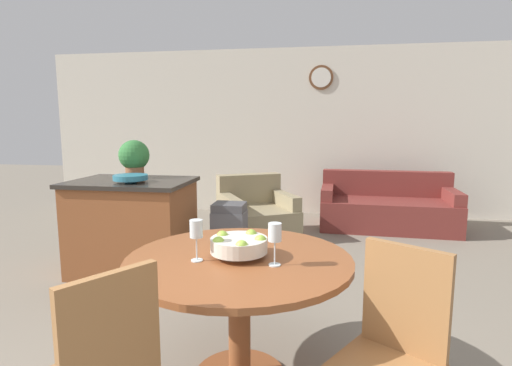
# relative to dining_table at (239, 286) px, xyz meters

# --- Properties ---
(wall_back) EXTENTS (8.00, 0.09, 2.70)m
(wall_back) POSITION_rel_dining_table_xyz_m (-0.25, 4.56, 0.78)
(wall_back) COLOR silver
(wall_back) RESTS_ON ground_plane
(dining_table) EXTENTS (1.26, 1.26, 0.75)m
(dining_table) POSITION_rel_dining_table_xyz_m (0.00, 0.00, 0.00)
(dining_table) COLOR brown
(dining_table) RESTS_ON ground_plane
(dining_chair_near_right) EXTENTS (0.58, 0.58, 0.95)m
(dining_chair_near_right) POSITION_rel_dining_table_xyz_m (0.76, -0.40, -0.06)
(dining_chair_near_right) COLOR #9E6B3D
(dining_chair_near_right) RESTS_ON ground_plane
(fruit_bowl) EXTENTS (0.32, 0.32, 0.13)m
(fruit_bowl) POSITION_rel_dining_table_xyz_m (0.00, -0.00, 0.24)
(fruit_bowl) COLOR silver
(fruit_bowl) RESTS_ON dining_table
(wine_glass_left) EXTENTS (0.07, 0.07, 0.23)m
(wine_glass_left) POSITION_rel_dining_table_xyz_m (-0.21, -0.10, 0.34)
(wine_glass_left) COLOR silver
(wine_glass_left) RESTS_ON dining_table
(wine_glass_right) EXTENTS (0.07, 0.07, 0.23)m
(wine_glass_right) POSITION_rel_dining_table_xyz_m (0.21, -0.10, 0.34)
(wine_glass_right) COLOR silver
(wine_glass_right) RESTS_ON dining_table
(kitchen_island) EXTENTS (1.16, 0.83, 0.93)m
(kitchen_island) POSITION_rel_dining_table_xyz_m (-1.41, 1.54, -0.11)
(kitchen_island) COLOR brown
(kitchen_island) RESTS_ON ground_plane
(teal_bowl) EXTENTS (0.32, 0.32, 0.07)m
(teal_bowl) POSITION_rel_dining_table_xyz_m (-1.33, 1.40, 0.40)
(teal_bowl) COLOR teal
(teal_bowl) RESTS_ON kitchen_island
(potted_plant) EXTENTS (0.31, 0.31, 0.39)m
(potted_plant) POSITION_rel_dining_table_xyz_m (-1.46, 1.75, 0.57)
(potted_plant) COLOR #A36642
(potted_plant) RESTS_ON kitchen_island
(trash_bin) EXTENTS (0.33, 0.29, 0.69)m
(trash_bin) POSITION_rel_dining_table_xyz_m (-0.47, 1.78, -0.24)
(trash_bin) COLOR #56565B
(trash_bin) RESTS_ON ground_plane
(couch) EXTENTS (1.89, 0.99, 0.79)m
(couch) POSITION_rel_dining_table_xyz_m (1.38, 3.76, -0.30)
(couch) COLOR maroon
(couch) RESTS_ON ground_plane
(armchair) EXTENTS (1.21, 1.24, 0.80)m
(armchair) POSITION_rel_dining_table_xyz_m (-0.39, 2.99, -0.30)
(armchair) COLOR #998966
(armchair) RESTS_ON ground_plane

